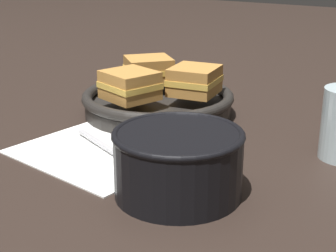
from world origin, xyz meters
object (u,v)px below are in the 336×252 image
object	(u,v)px
spoon	(119,157)
sandwich_near_left	(130,85)
sandwich_near_right	(195,80)
soup_bowl	(178,159)
skillet	(158,103)
sandwich_far_left	(149,70)

from	to	relation	value
spoon	sandwich_near_left	xyz separation A→B (m)	(-0.09, 0.14, 0.06)
spoon	sandwich_near_right	size ratio (longest dim) A/B	1.84
soup_bowl	skillet	bearing A→B (deg)	128.43
soup_bowl	skillet	xyz separation A→B (m)	(-0.19, 0.24, -0.02)
sandwich_near_right	sandwich_far_left	xyz separation A→B (m)	(-0.11, 0.02, 0.00)
soup_bowl	spoon	bearing A→B (deg)	162.63
soup_bowl	skillet	world-z (taller)	soup_bowl
spoon	sandwich_near_left	world-z (taller)	sandwich_near_left
spoon	sandwich_near_right	world-z (taller)	sandwich_near_right
skillet	sandwich_near_right	size ratio (longest dim) A/B	2.85
spoon	skillet	distance (m)	0.22
soup_bowl	skillet	size ratio (longest dim) A/B	0.59
skillet	sandwich_near_left	distance (m)	0.08
skillet	spoon	bearing A→B (deg)	-70.08
sandwich_near_right	sandwich_far_left	distance (m)	0.11
soup_bowl	sandwich_near_right	bearing A→B (deg)	116.46
soup_bowl	sandwich_far_left	bearing A→B (deg)	130.26
sandwich_near_left	skillet	bearing A→B (deg)	79.04
sandwich_near_left	sandwich_far_left	xyz separation A→B (m)	(-0.04, 0.11, 0.00)
sandwich_near_left	sandwich_far_left	world-z (taller)	same
soup_bowl	spoon	size ratio (longest dim) A/B	0.91
skillet	sandwich_far_left	bearing A→B (deg)	139.04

